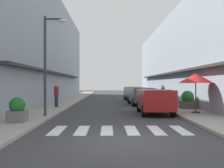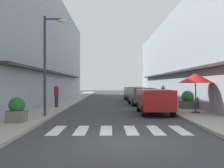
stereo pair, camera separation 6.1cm
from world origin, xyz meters
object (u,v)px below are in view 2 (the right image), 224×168
street_lamp (49,55)px  planter_midblock (188,101)px  pedestrian_walking_near (163,94)px  cafe_umbrella (196,78)px  parked_car_near (154,99)px  planter_corner (17,110)px  pedestrian_walking_far (56,95)px  parked_car_far (134,92)px  parked_car_mid (141,94)px

street_lamp → planter_midblock: 9.88m
pedestrian_walking_near → cafe_umbrella: bearing=145.4°
parked_car_near → planter_corner: 7.86m
planter_midblock → pedestrian_walking_far: size_ratio=0.72×
parked_car_far → planter_midblock: size_ratio=3.48×
parked_car_far → pedestrian_walking_near: pedestrian_walking_near is taller
parked_car_mid → street_lamp: street_lamp is taller
pedestrian_walking_far → pedestrian_walking_near: bearing=157.4°
parked_car_mid → planter_midblock: (2.67, -4.54, -0.26)m
parked_car_mid → planter_corner: 12.89m
parked_car_mid → pedestrian_walking_far: pedestrian_walking_far is taller
parked_car_mid → street_lamp: bearing=-123.5°
parked_car_near → parked_car_far: (0.00, 13.62, -0.00)m
parked_car_mid → parked_car_far: same height
pedestrian_walking_far → planter_corner: bearing=41.0°
parked_car_near → pedestrian_walking_near: size_ratio=2.67×
cafe_umbrella → planter_corner: size_ratio=2.09×
pedestrian_walking_far → parked_car_near: bearing=103.4°
cafe_umbrella → planter_midblock: (0.35, 2.78, -1.45)m
pedestrian_walking_near → street_lamp: bearing=103.3°
planter_midblock → planter_corner: bearing=-145.6°
planter_corner → parked_car_far: bearing=69.1°
parked_car_far → pedestrian_walking_near: size_ratio=2.68×
parked_car_near → street_lamp: bearing=-162.4°
street_lamp → cafe_umbrella: size_ratio=2.29×
pedestrian_walking_near → pedestrian_walking_far: 9.37m
parked_car_far → street_lamp: bearing=-110.7°
parked_car_far → street_lamp: (-5.83, -15.47, 2.39)m
parked_car_near → parked_car_far: bearing=90.0°
planter_midblock → pedestrian_walking_near: 5.19m
street_lamp → pedestrian_walking_far: 6.00m
parked_car_mid → pedestrian_walking_far: bearing=-153.0°
street_lamp → pedestrian_walking_far: (-0.66, 5.50, -2.30)m
planter_corner → cafe_umbrella: bearing=22.1°
planter_midblock → pedestrian_walking_near: (-0.65, 5.14, 0.28)m
parked_car_mid → pedestrian_walking_far: (-6.50, -3.30, 0.09)m
parked_car_far → street_lamp: 16.71m
parked_car_mid → cafe_umbrella: (2.32, -7.32, 1.18)m
pedestrian_walking_near → parked_car_mid: bearing=69.7°
planter_corner → pedestrian_walking_far: bearing=88.2°
parked_car_near → planter_midblock: parked_car_near is taller
parked_car_far → cafe_umbrella: 14.22m
street_lamp → parked_car_far: bearing=69.3°
parked_car_near → cafe_umbrella: 2.63m
pedestrian_walking_near → pedestrian_walking_far: bearing=77.8°
cafe_umbrella → pedestrian_walking_near: (-0.30, 7.92, -1.17)m
parked_car_mid → planter_midblock: bearing=-59.5°
parked_car_mid → street_lamp: 10.83m
parked_car_mid → street_lamp: size_ratio=0.85×
parked_car_near → planter_midblock: size_ratio=3.46×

